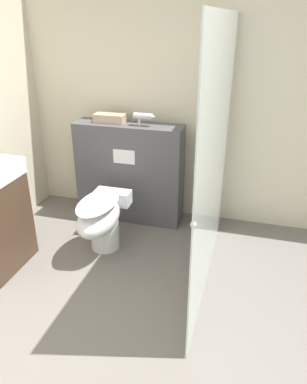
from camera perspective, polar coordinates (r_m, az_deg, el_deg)
wall_back at (r=3.76m, az=3.85°, el=14.25°), size 8.00×0.06×2.50m
partition_panel at (r=3.85m, az=-3.65°, el=2.96°), size 1.09×0.30×1.02m
shower_glass at (r=2.82m, az=9.49°, el=4.89°), size 0.04×1.90×2.00m
toilet at (r=3.38m, az=-7.91°, el=-4.07°), size 0.34×0.71×0.53m
hair_drier at (r=3.59m, az=-1.49°, el=11.41°), size 0.21×0.06×0.12m
folded_towel at (r=3.77m, az=-6.59°, el=11.17°), size 0.30×0.17×0.08m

